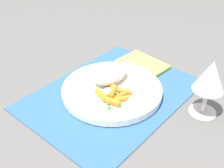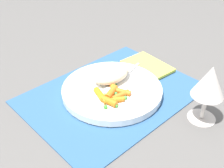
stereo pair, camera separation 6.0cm
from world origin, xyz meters
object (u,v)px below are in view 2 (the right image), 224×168
(carrot_portion, at_px, (112,94))
(fork, at_px, (116,83))
(rice_mound, at_px, (111,74))
(napkin, at_px, (147,66))
(plate, at_px, (112,90))
(wine_glass, at_px, (210,83))

(carrot_portion, height_order, fork, carrot_portion)
(rice_mound, height_order, napkin, rice_mound)
(rice_mound, bearing_deg, plate, 50.79)
(napkin, bearing_deg, fork, 6.57)
(carrot_portion, distance_m, wine_glass, 0.23)
(plate, distance_m, carrot_portion, 0.04)
(plate, bearing_deg, rice_mound, -129.21)
(wine_glass, xyz_separation_m, napkin, (-0.07, -0.23, -0.09))
(fork, xyz_separation_m, napkin, (-0.14, -0.02, -0.02))
(rice_mound, bearing_deg, napkin, 177.92)
(wine_glass, bearing_deg, plate, -67.10)
(fork, bearing_deg, plate, 11.95)
(fork, bearing_deg, napkin, -173.43)
(fork, bearing_deg, carrot_portion, 35.27)
(wine_glass, relative_size, napkin, 1.03)
(rice_mound, distance_m, carrot_portion, 0.07)
(plate, distance_m, fork, 0.02)
(carrot_portion, distance_m, fork, 0.06)
(rice_mound, relative_size, carrot_portion, 1.28)
(plate, relative_size, fork, 1.36)
(fork, distance_m, wine_glass, 0.24)
(plate, relative_size, napkin, 1.87)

